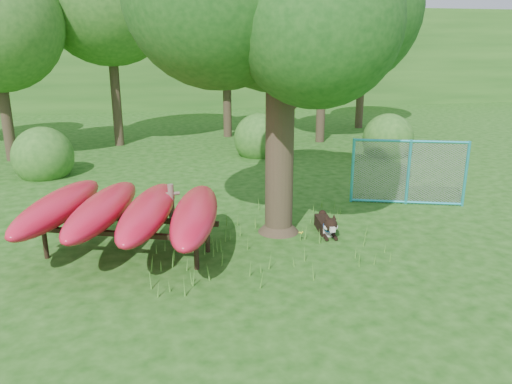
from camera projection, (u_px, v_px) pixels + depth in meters
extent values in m
plane|color=#15430D|center=(259.00, 263.00, 9.16)|extent=(80.00, 80.00, 0.00)
cylinder|color=#33281C|center=(280.00, 125.00, 10.05)|extent=(0.64, 0.64, 4.58)
cone|color=#33281C|center=(279.00, 221.00, 10.64)|extent=(0.97, 0.97, 0.46)
sphere|color=#154614|center=(340.00, 7.00, 10.05)|extent=(3.30, 3.30, 3.30)
sphere|color=#154614|center=(318.00, 23.00, 8.50)|extent=(2.93, 2.93, 2.93)
cylinder|color=#33281C|center=(308.00, 93.00, 9.92)|extent=(1.30, 0.47, 0.98)
cylinder|color=#33281C|center=(256.00, 74.00, 9.89)|extent=(0.96, 0.75, 0.94)
cylinder|color=brown|center=(172.00, 215.00, 9.83)|extent=(0.13, 0.13, 1.26)
cylinder|color=brown|center=(171.00, 194.00, 9.70)|extent=(0.34, 0.11, 0.07)
cylinder|color=black|center=(45.00, 244.00, 9.29)|extent=(0.12, 0.12, 0.56)
cylinder|color=black|center=(196.00, 255.00, 8.84)|extent=(0.12, 0.12, 0.56)
cylinder|color=black|center=(67.00, 229.00, 10.03)|extent=(0.12, 0.12, 0.56)
cylinder|color=black|center=(208.00, 238.00, 9.58)|extent=(0.12, 0.12, 0.56)
cube|color=black|center=(118.00, 234.00, 8.98)|extent=(3.16, 1.32, 0.09)
cube|color=black|center=(135.00, 219.00, 9.72)|extent=(3.16, 1.32, 0.09)
ellipsoid|color=red|center=(58.00, 207.00, 9.47)|extent=(1.76, 3.44, 0.54)
ellipsoid|color=red|center=(103.00, 209.00, 9.33)|extent=(1.65, 3.44, 0.54)
ellipsoid|color=red|center=(148.00, 212.00, 9.19)|extent=(1.55, 3.45, 0.54)
ellipsoid|color=red|center=(195.00, 214.00, 9.05)|extent=(1.44, 3.45, 0.54)
cube|color=black|center=(324.00, 225.00, 10.72)|extent=(0.36, 0.78, 0.26)
cube|color=silver|center=(328.00, 231.00, 10.42)|extent=(0.25, 0.17, 0.24)
sphere|color=black|center=(331.00, 225.00, 10.17)|extent=(0.28, 0.28, 0.28)
cube|color=silver|center=(332.00, 229.00, 10.06)|extent=(0.12, 0.16, 0.10)
sphere|color=silver|center=(327.00, 227.00, 10.16)|extent=(0.13, 0.13, 0.13)
sphere|color=silver|center=(335.00, 227.00, 10.17)|extent=(0.13, 0.13, 0.13)
cone|color=black|center=(327.00, 217.00, 10.16)|extent=(0.13, 0.14, 0.13)
cone|color=black|center=(334.00, 217.00, 10.18)|extent=(0.11, 0.13, 0.13)
cylinder|color=black|center=(325.00, 237.00, 10.27)|extent=(0.11, 0.33, 0.08)
cylinder|color=black|center=(334.00, 236.00, 10.29)|extent=(0.11, 0.33, 0.08)
sphere|color=black|center=(322.00, 214.00, 11.08)|extent=(0.17, 0.17, 0.17)
torus|color=blue|center=(329.00, 226.00, 10.27)|extent=(0.28, 0.11, 0.27)
cylinder|color=#2AACC6|center=(353.00, 171.00, 12.48)|extent=(0.09, 0.09, 1.63)
cylinder|color=#2AACC6|center=(408.00, 172.00, 12.31)|extent=(0.09, 0.09, 1.63)
cylinder|color=#2AACC6|center=(466.00, 174.00, 12.14)|extent=(0.09, 0.09, 1.63)
cylinder|color=#2AACC6|center=(411.00, 141.00, 12.09)|extent=(2.58, 0.98, 0.06)
cylinder|color=#2AACC6|center=(406.00, 202.00, 12.53)|extent=(2.58, 0.98, 0.06)
plane|color=gray|center=(408.00, 172.00, 12.31)|extent=(2.56, 0.92, 2.72)
cylinder|color=#4A882C|center=(300.00, 237.00, 10.15)|extent=(0.02, 0.02, 0.18)
sphere|color=yellow|center=(301.00, 233.00, 10.13)|extent=(0.03, 0.03, 0.03)
sphere|color=yellow|center=(302.00, 232.00, 10.13)|extent=(0.03, 0.03, 0.03)
sphere|color=yellow|center=(299.00, 232.00, 10.16)|extent=(0.03, 0.03, 0.03)
sphere|color=yellow|center=(301.00, 233.00, 10.10)|extent=(0.03, 0.03, 0.03)
sphere|color=yellow|center=(300.00, 232.00, 10.11)|extent=(0.03, 0.03, 0.03)
cylinder|color=#33281C|center=(4.00, 99.00, 16.61)|extent=(0.36, 0.36, 4.20)
cylinder|color=#33281C|center=(114.00, 77.00, 19.04)|extent=(0.36, 0.36, 5.25)
cylinder|color=#33281C|center=(227.00, 91.00, 21.09)|extent=(0.36, 0.36, 3.85)
sphere|color=#295E1E|center=(226.00, 37.00, 20.46)|extent=(4.00, 4.00, 4.00)
cylinder|color=#33281C|center=(322.00, 83.00, 19.80)|extent=(0.36, 0.36, 4.76)
sphere|color=#295E1E|center=(325.00, 10.00, 19.02)|extent=(4.80, 4.80, 4.80)
cylinder|color=#33281C|center=(361.00, 75.00, 23.19)|extent=(0.36, 0.36, 4.90)
sphere|color=#295E1E|center=(365.00, 11.00, 22.39)|extent=(4.60, 4.60, 4.60)
sphere|color=#295E1E|center=(46.00, 176.00, 15.17)|extent=(1.80, 1.80, 1.80)
sphere|color=#295E1E|center=(387.00, 155.00, 17.97)|extent=(1.80, 1.80, 1.80)
sphere|color=#295E1E|center=(259.00, 155.00, 18.00)|extent=(1.80, 1.80, 1.80)
cube|color=#295E1E|center=(171.00, 56.00, 34.53)|extent=(80.00, 12.00, 6.00)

